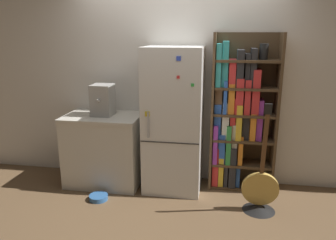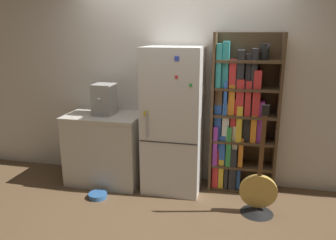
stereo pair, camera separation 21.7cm
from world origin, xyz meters
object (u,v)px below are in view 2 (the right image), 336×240
Objects in this scene: bookshelf at (238,118)px; guitar at (258,199)px; refrigerator at (174,120)px; espresso_machine at (104,99)px; pet_bowl at (98,195)px.

bookshelf is 0.98m from guitar.
bookshelf is 1.54× the size of guitar.
refrigerator is 0.92m from espresso_machine.
refrigerator is 7.92× the size of pet_bowl.
bookshelf is at bearing 22.39° from pet_bowl.
bookshelf is at bearing 5.46° from espresso_machine.
refrigerator reaches higher than espresso_machine.
refrigerator is 0.92× the size of bookshelf.
pet_bowl is at bearing -177.97° from guitar.
bookshelf reaches higher than pet_bowl.
refrigerator is 1.27m from pet_bowl.
guitar is at bearing -12.57° from espresso_machine.
espresso_machine is at bearing 167.43° from guitar.
espresso_machine is (-0.89, 0.01, 0.22)m from refrigerator.
refrigerator is at bearing 30.74° from pet_bowl.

